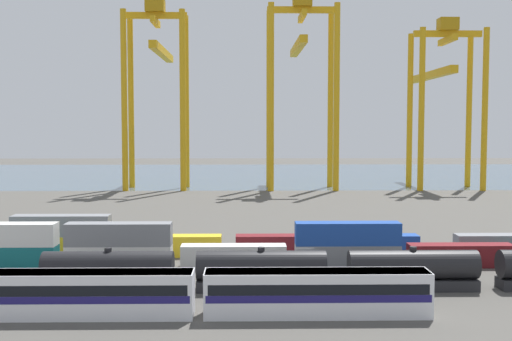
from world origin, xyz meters
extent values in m
plane|color=#4C4944|center=(0.00, 40.00, 0.00)|extent=(420.00, 420.00, 0.00)
cube|color=#475B6B|center=(0.00, 142.64, 0.00)|extent=(400.00, 110.00, 0.01)
cube|color=silver|center=(-20.64, -18.81, 1.95)|extent=(19.35, 3.10, 3.90)
cube|color=navy|center=(-20.64, -18.81, 1.85)|extent=(18.96, 3.14, 0.64)
cube|color=black|center=(-20.64, -18.81, 2.63)|extent=(18.57, 3.13, 0.90)
cube|color=slate|center=(-20.64, -18.81, 3.72)|extent=(19.15, 2.85, 0.36)
cube|color=silver|center=(-0.39, -18.81, 1.95)|extent=(19.35, 3.10, 3.90)
cube|color=navy|center=(-0.39, -18.81, 1.85)|extent=(18.96, 3.14, 0.64)
cube|color=black|center=(-0.39, -18.81, 2.63)|extent=(18.57, 3.13, 0.90)
cube|color=slate|center=(-0.39, -18.81, 3.72)|extent=(19.15, 2.85, 0.36)
cube|color=#232326|center=(-20.07, -10.23, 0.55)|extent=(12.80, 2.50, 1.10)
cylinder|color=black|center=(-20.07, -10.23, 2.53)|extent=(12.80, 2.85, 2.85)
cylinder|color=black|center=(-20.07, -10.23, 4.13)|extent=(0.70, 0.70, 0.36)
cube|color=#232326|center=(-4.96, -10.23, 0.55)|extent=(12.80, 2.50, 1.10)
cylinder|color=black|center=(-4.96, -10.23, 2.53)|extent=(12.80, 2.85, 2.85)
cylinder|color=black|center=(-4.96, -10.23, 4.13)|extent=(0.70, 0.70, 0.36)
cube|color=#232326|center=(10.16, -10.23, 0.55)|extent=(12.80, 2.50, 1.10)
cylinder|color=black|center=(10.16, -10.23, 2.53)|extent=(12.80, 2.85, 2.85)
cylinder|color=black|center=(10.16, -10.23, 4.13)|extent=(0.70, 0.70, 0.36)
cube|color=#146066|center=(-34.24, 0.17, 1.30)|extent=(12.10, 2.44, 2.60)
cube|color=silver|center=(-34.24, 0.17, 3.90)|extent=(12.10, 2.44, 2.60)
cube|color=silver|center=(-21.06, 0.17, 1.30)|extent=(12.10, 2.44, 2.60)
cube|color=slate|center=(-21.06, 0.17, 3.90)|extent=(12.10, 2.44, 2.60)
cube|color=silver|center=(-7.88, 0.17, 1.30)|extent=(12.10, 2.44, 2.60)
cube|color=slate|center=(5.30, 0.17, 1.30)|extent=(12.10, 2.44, 2.60)
cube|color=#1C4299|center=(5.30, 0.17, 3.90)|extent=(12.10, 2.44, 2.60)
cube|color=maroon|center=(18.48, 0.17, 1.30)|extent=(12.10, 2.44, 2.60)
cube|color=gold|center=(-29.50, 6.70, 1.30)|extent=(12.10, 2.44, 2.60)
cube|color=slate|center=(-29.50, 6.70, 3.90)|extent=(12.10, 2.44, 2.60)
cube|color=gold|center=(-15.59, 6.70, 1.30)|extent=(12.10, 2.44, 2.60)
cube|color=maroon|center=(-1.68, 6.70, 1.30)|extent=(12.10, 2.44, 2.60)
cube|color=#1C4299|center=(12.24, 6.70, 1.30)|extent=(6.04, 2.44, 2.60)
cube|color=slate|center=(26.15, 6.70, 1.30)|extent=(12.10, 2.44, 2.60)
cylinder|color=gold|center=(-36.65, 87.71, 22.61)|extent=(1.50, 1.50, 45.23)
cylinder|color=gold|center=(-22.07, 87.71, 22.61)|extent=(1.50, 1.50, 45.23)
cylinder|color=gold|center=(-36.65, 97.13, 22.61)|extent=(1.50, 1.50, 45.23)
cylinder|color=gold|center=(-22.07, 97.13, 22.61)|extent=(1.50, 1.50, 45.23)
cube|color=gold|center=(-29.36, 92.42, 44.43)|extent=(16.17, 1.20, 1.60)
cube|color=gold|center=(-29.36, 92.42, 42.83)|extent=(1.20, 11.02, 1.60)
cube|color=gold|center=(-29.36, 105.40, 36.59)|extent=(2.00, 37.11, 2.00)
cube|color=#A77A10|center=(-29.36, 92.42, 46.83)|extent=(4.80, 4.00, 3.20)
cylinder|color=gold|center=(-0.03, 86.82, 23.38)|extent=(1.50, 1.50, 46.76)
cylinder|color=gold|center=(16.36, 86.82, 23.38)|extent=(1.50, 1.50, 46.76)
cylinder|color=gold|center=(-0.03, 98.01, 23.38)|extent=(1.50, 1.50, 46.76)
cylinder|color=gold|center=(16.36, 98.01, 23.38)|extent=(1.50, 1.50, 46.76)
cube|color=gold|center=(8.17, 92.42, 45.96)|extent=(17.99, 1.20, 1.60)
cube|color=gold|center=(8.17, 92.42, 44.36)|extent=(1.20, 12.79, 1.60)
cube|color=gold|center=(8.17, 104.38, 38.06)|extent=(2.00, 34.19, 2.00)
cube|color=#A77A10|center=(8.17, 92.42, 48.36)|extent=(4.80, 4.00, 3.20)
cylinder|color=gold|center=(37.71, 86.77, 20.40)|extent=(1.50, 1.50, 40.81)
cylinder|color=gold|center=(53.68, 86.77, 20.40)|extent=(1.50, 1.50, 40.81)
cylinder|color=gold|center=(37.71, 98.06, 20.40)|extent=(1.50, 1.50, 40.81)
cylinder|color=gold|center=(53.68, 98.06, 20.40)|extent=(1.50, 1.50, 40.81)
cube|color=gold|center=(45.70, 92.42, 40.01)|extent=(17.58, 1.20, 1.60)
cube|color=gold|center=(45.70, 92.42, 38.41)|extent=(1.20, 12.88, 1.60)
cube|color=gold|center=(45.70, 106.45, 30.55)|extent=(2.00, 40.11, 2.00)
cube|color=#A77A10|center=(45.70, 92.42, 42.41)|extent=(4.80, 4.00, 3.20)
camera|label=1|loc=(-6.58, -72.52, 16.28)|focal=44.72mm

